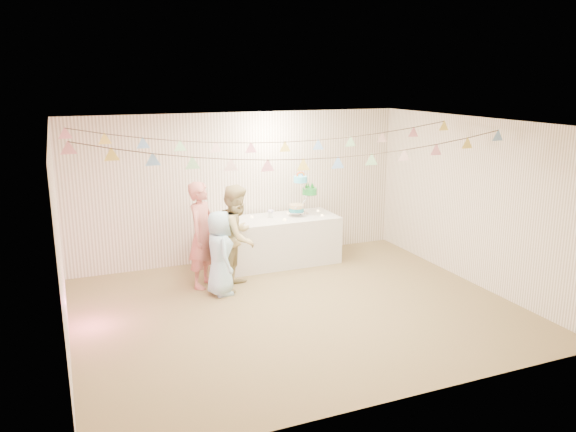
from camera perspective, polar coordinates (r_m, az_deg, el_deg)
name	(u,v)px	position (r m, az deg, el deg)	size (l,w,h in m)	color
floor	(296,309)	(8.03, 0.87, -9.41)	(6.00, 6.00, 0.00)	olive
ceiling	(297,123)	(7.39, 0.94, 9.41)	(6.00, 6.00, 0.00)	white
back_wall	(241,187)	(9.90, -4.83, 2.94)	(6.00, 6.00, 0.00)	white
front_wall	(400,280)	(5.51, 11.31, -6.39)	(6.00, 6.00, 0.00)	white
left_wall	(59,244)	(7.03, -22.21, -2.69)	(5.00, 5.00, 0.00)	white
right_wall	(474,202)	(9.19, 18.36, 1.40)	(5.00, 5.00, 0.00)	white
table	(275,241)	(9.77, -1.36, -2.54)	(2.19, 0.87, 0.82)	silver
cake_stand	(303,198)	(9.85, 1.50, 1.79)	(0.64, 0.38, 0.72)	silver
cake_bottom	(296,215)	(9.80, 0.83, 0.09)	(0.31, 0.31, 0.15)	teal
cake_middle	(310,197)	(10.00, 2.24, 1.96)	(0.27, 0.27, 0.22)	green
cake_top_tier	(300,184)	(9.74, 1.26, 3.26)	(0.25, 0.25, 0.19)	#4FD3F8
platter	(250,225)	(9.48, -3.91, -0.90)	(0.31, 0.31, 0.02)	white
posy	(271,217)	(9.69, -1.78, -0.15)	(0.13, 0.13, 0.15)	white
person_adult_a	(202,235)	(8.71, -8.69, -1.91)	(0.60, 0.40, 1.66)	#C56F67
person_adult_b	(238,237)	(8.62, -5.15, -2.11)	(0.79, 0.61, 1.62)	tan
person_child	(220,253)	(8.41, -6.96, -3.75)	(0.63, 0.41, 1.28)	#AAD6F1
bunting_back	(268,135)	(8.43, -2.06, 8.27)	(5.60, 1.10, 0.40)	pink
bunting_front	(303,146)	(7.24, 1.57, 7.08)	(5.60, 0.90, 0.36)	#72A5E5
tealight_0	(233,224)	(9.27, -5.66, -0.79)	(0.04, 0.04, 0.03)	#FFD88C
tealight_1	(252,217)	(9.71, -3.68, -0.07)	(0.04, 0.04, 0.03)	#FFD88C
tealight_2	(285,220)	(9.50, -0.33, -0.36)	(0.04, 0.04, 0.03)	#FFD88C
tealight_3	(288,213)	(9.98, 0.05, 0.36)	(0.04, 0.04, 0.03)	#FFD88C
tealight_4	(322,215)	(9.82, 3.48, 0.09)	(0.04, 0.04, 0.03)	#FFD88C
tealight_5	(318,211)	(10.14, 3.07, 0.55)	(0.04, 0.04, 0.03)	#FFD88C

